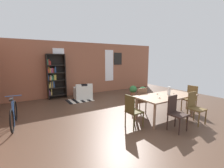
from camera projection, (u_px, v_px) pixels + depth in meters
name	position (u px, v px, depth m)	size (l,w,h in m)	color
ground_plane	(133.00, 117.00, 5.25)	(10.76, 10.76, 0.00)	#50382A
back_wall_brick	(86.00, 69.00, 8.55)	(9.28, 0.12, 2.81)	#985A42
window_pane_0	(59.00, 67.00, 7.72)	(0.55, 0.02, 1.82)	white
window_pane_1	(109.00, 66.00, 9.21)	(0.55, 0.02, 1.82)	white
dining_table	(166.00, 98.00, 5.03)	(2.01, 0.98, 0.77)	#907058
vase_on_table	(169.00, 91.00, 5.06)	(0.10, 0.10, 0.27)	silver
tealight_candle_0	(160.00, 98.00, 4.61)	(0.04, 0.04, 0.04)	silver
tealight_candle_1	(174.00, 93.00, 5.28)	(0.04, 0.04, 0.03)	silver
tealight_candle_2	(157.00, 94.00, 5.14)	(0.04, 0.04, 0.04)	silver
dining_chair_head_right	(190.00, 97.00, 5.77)	(0.43, 0.43, 0.95)	brown
dining_chair_head_left	(132.00, 110.00, 4.35)	(0.42, 0.42, 0.95)	#484020
dining_chair_near_left	(175.00, 112.00, 4.22)	(0.42, 0.42, 0.95)	#33231F
dining_chair_near_right	(195.00, 106.00, 4.68)	(0.40, 0.40, 0.95)	brown
dining_chair_far_left	(140.00, 100.00, 5.43)	(0.43, 0.43, 0.95)	brown
bookshelf_tall	(55.00, 76.00, 7.49)	(0.87, 0.34, 2.17)	black
armchair_white	(83.00, 93.00, 7.63)	(0.89, 0.89, 0.75)	silver
bicycle_second	(14.00, 115.00, 4.53)	(0.44, 1.62, 0.87)	black
potted_plant_by_shelf	(143.00, 92.00, 7.61)	(0.43, 0.43, 0.59)	silver
potted_plant_corner	(133.00, 90.00, 8.36)	(0.40, 0.40, 0.51)	#9E6042
striped_rug	(80.00, 100.00, 7.30)	(1.18, 0.88, 0.01)	black
framed_picture	(118.00, 59.00, 9.45)	(0.56, 0.03, 0.72)	black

